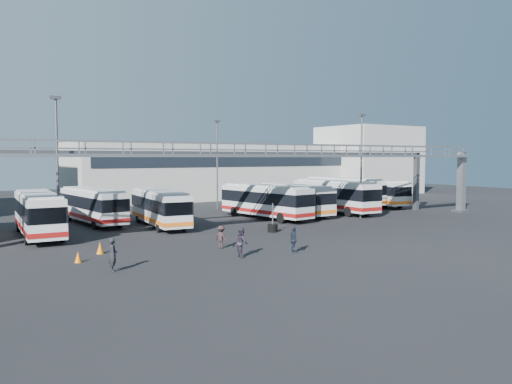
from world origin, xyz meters
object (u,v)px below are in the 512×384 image
bus_7 (334,195)px  tire_stack (273,227)px  pedestrian_a (113,255)px  bus_1 (38,212)px  light_pole_mid (361,160)px  bus_6 (295,198)px  bus_2 (93,204)px  light_pole_back (217,159)px  cone_left (78,257)px  cone_right (100,248)px  pedestrian_b (242,242)px  light_pole_left (57,161)px  pedestrian_d (294,240)px  bus_9 (375,191)px  pedestrian_c (221,237)px  bus_8 (343,190)px  bus_3 (160,207)px  bus_5 (265,200)px

bus_7 → tire_stack: bearing=-147.7°
pedestrian_a → bus_1: bearing=21.6°
tire_stack → bus_1: bearing=155.2°
light_pole_mid → bus_6: bearing=127.1°
pedestrian_a → bus_2: bearing=4.9°
light_pole_back → cone_left: light_pole_back is taller
light_pole_mid → tire_stack: 14.01m
bus_7 → light_pole_back: bearing=133.1°
cone_right → cone_left: bearing=-132.2°
light_pole_back → pedestrian_b: light_pole_back is taller
light_pole_left → cone_left: light_pole_left is taller
bus_7 → pedestrian_d: bearing=-135.6°
bus_9 → pedestrian_c: 33.51m
bus_1 → cone_left: 11.26m
light_pole_left → bus_7: size_ratio=0.88×
light_pole_left → bus_8: (34.74, 8.91, -3.80)m
bus_3 → bus_6: bearing=7.3°
bus_1 → pedestrian_c: size_ratio=7.29×
cone_right → pedestrian_d: bearing=-31.2°
light_pole_left → bus_3: light_pole_left is taller
bus_6 → bus_8: 11.72m
light_pole_back → bus_5: size_ratio=0.92×
bus_8 → bus_9: size_ratio=1.05×
cone_right → bus_7: bearing=19.3°
cone_left → light_pole_back: bearing=46.7°
bus_2 → pedestrian_c: bus_2 is taller
bus_2 → bus_6: bearing=-17.9°
bus_2 → pedestrian_d: bus_2 is taller
bus_6 → light_pole_mid: bearing=-51.6°
pedestrian_c → pedestrian_d: bearing=-162.0°
bus_1 → bus_3: 9.77m
light_pole_left → bus_3: size_ratio=0.97×
bus_1 → pedestrian_d: bearing=-48.6°
light_pole_back → bus_6: (3.93, -9.61, -3.97)m
bus_5 → bus_7: 9.27m
bus_7 → tire_stack: bus_7 is taller
light_pole_back → cone_left: bearing=-133.3°
light_pole_mid → pedestrian_c: light_pole_mid is taller
pedestrian_d → cone_right: 12.05m
cone_right → light_pole_mid: bearing=10.1°
light_pole_back → pedestrian_d: light_pole_back is taller
light_pole_left → bus_8: bearing=14.4°
bus_6 → pedestrian_a: (-23.37, -15.43, -0.87)m
pedestrian_d → tire_stack: tire_stack is taller
bus_8 → tire_stack: 23.32m
bus_2 → bus_3: bearing=-52.3°
light_pole_back → pedestrian_a: (-19.44, -25.04, -4.83)m
pedestrian_d → bus_7: bearing=-30.2°
pedestrian_d → pedestrian_b: bearing=95.8°
pedestrian_b → pedestrian_c: pedestrian_b is taller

